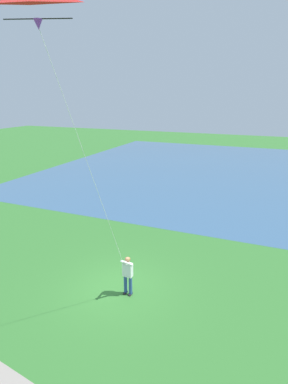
# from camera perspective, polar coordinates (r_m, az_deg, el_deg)

# --- Properties ---
(ground_plane) EXTENTS (120.00, 120.00, 0.00)m
(ground_plane) POSITION_cam_1_polar(r_m,az_deg,el_deg) (13.90, -5.09, -17.60)
(ground_plane) COLOR #33702D
(lake_water) EXTENTS (36.00, 44.00, 0.01)m
(lake_water) POSITION_cam_1_polar(r_m,az_deg,el_deg) (35.61, 19.62, 3.50)
(lake_water) COLOR #385B7F
(lake_water) RESTS_ON ground
(person_kite_flyer) EXTENTS (0.62, 0.52, 1.83)m
(person_kite_flyer) POSITION_cam_1_polar(r_m,az_deg,el_deg) (12.96, -3.12, -14.83)
(person_kite_flyer) COLOR #232328
(person_kite_flyer) RESTS_ON ground
(flying_kite) EXTENTS (3.69, 1.82, 8.37)m
(flying_kite) POSITION_cam_1_polar(r_m,az_deg,el_deg) (8.45, -18.33, 28.85)
(flying_kite) COLOR red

